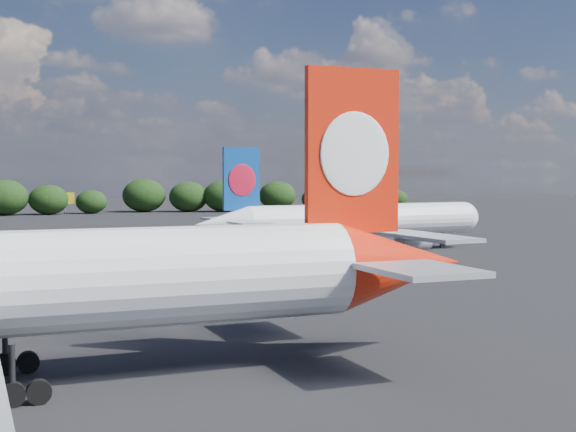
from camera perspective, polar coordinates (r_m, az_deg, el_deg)
name	(u,v)px	position (r m, az deg, el deg)	size (l,w,h in m)	color
ground	(20,267)	(96.52, -18.55, -3.44)	(500.00, 500.00, 0.00)	black
qantas_airliner	(0,288)	(41.89, -19.78, -4.82)	(51.34, 48.80, 16.76)	white
china_southern_airliner	(353,221)	(107.30, 4.62, -0.38)	(42.62, 40.59, 13.90)	white
billboard_yellow	(65,199)	(218.38, -15.60, 1.20)	(5.00, 0.30, 5.50)	gold
horizon_treeline	(18,199)	(216.33, -18.66, 1.16)	(208.75, 16.96, 9.07)	black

